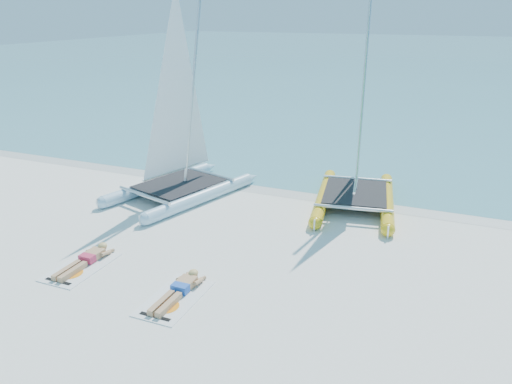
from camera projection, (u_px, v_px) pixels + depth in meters
The scene contains 9 objects.
ground at pixel (206, 259), 12.29m from camera, with size 140.00×140.00×0.00m, color white.
sea at pixel (428, 55), 66.85m from camera, with size 140.00×115.00×0.01m, color #69A8AF.
wet_sand_strip at pixel (282, 189), 17.05m from camera, with size 140.00×1.40×0.01m, color beige.
catamaran_blue at pixel (179, 134), 15.83m from camera, with size 3.75×5.55×6.92m.
catamaran_yellow at pixel (360, 135), 15.46m from camera, with size 3.12×5.40×6.71m.
towel_a at pixel (81, 267), 11.89m from camera, with size 1.00×1.85×0.02m, color white.
sunbather_a at pixel (86, 259), 12.02m from camera, with size 0.37×1.73×0.26m.
towel_b at pixel (175, 298), 10.61m from camera, with size 1.00×1.85×0.02m, color white.
sunbather_b at pixel (179, 289), 10.73m from camera, with size 0.37×1.73×0.26m.
Camera 1 is at (5.37, -9.64, 5.79)m, focal length 35.00 mm.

